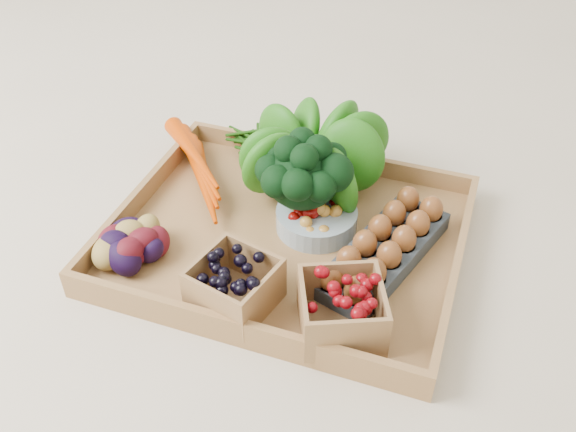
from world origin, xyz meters
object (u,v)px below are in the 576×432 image
(egg_carton, at_px, (383,255))
(broccoli, at_px, (302,192))
(tray, at_px, (288,241))
(cherry_bowl, at_px, (316,219))

(egg_carton, bearing_deg, broccoli, 177.80)
(broccoli, height_order, egg_carton, broccoli)
(tray, distance_m, broccoli, 0.08)
(tray, distance_m, cherry_bowl, 0.06)
(egg_carton, bearing_deg, cherry_bowl, 176.71)
(tray, bearing_deg, cherry_bowl, 48.14)
(tray, height_order, cherry_bowl, cherry_bowl)
(tray, xyz_separation_m, egg_carton, (0.16, -0.01, 0.02))
(tray, relative_size, broccoli, 3.57)
(tray, height_order, broccoli, broccoli)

